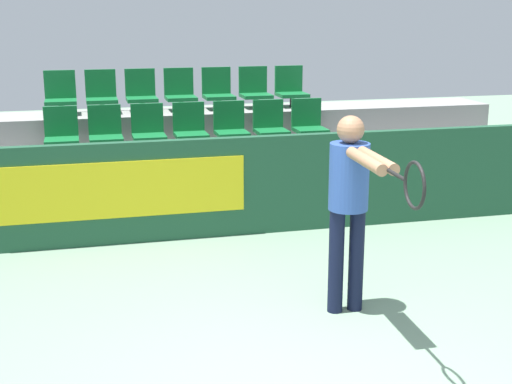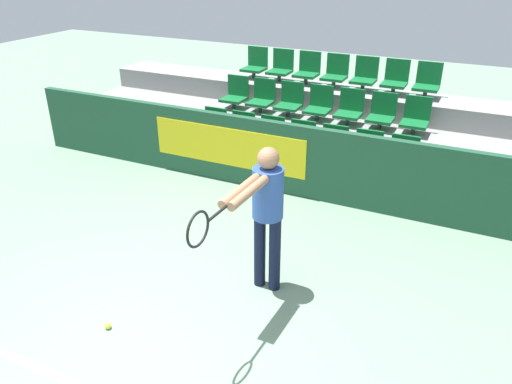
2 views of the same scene
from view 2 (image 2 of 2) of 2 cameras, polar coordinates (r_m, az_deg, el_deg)
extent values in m
plane|color=gray|center=(5.13, -14.29, -17.77)|extent=(30.00, 30.00, 0.00)
cube|color=#1E4C33|center=(7.64, 3.40, 3.82)|extent=(9.54, 0.12, 1.13)
cube|color=yellow|center=(7.95, -3.27, 5.17)|extent=(2.64, 0.02, 0.62)
cube|color=gray|center=(8.23, 4.68, 2.63)|extent=(9.14, 0.86, 0.38)
cube|color=gray|center=(8.92, 6.74, 5.76)|extent=(9.14, 0.86, 0.75)
cube|color=gray|center=(9.63, 8.51, 8.44)|extent=(9.14, 0.86, 1.13)
cylinder|color=#333333|center=(8.82, -5.12, 6.13)|extent=(0.07, 0.07, 0.15)
cube|color=#146B33|center=(8.79, -5.15, 6.73)|extent=(0.42, 0.42, 0.05)
cube|color=#146B33|center=(8.88, -4.58, 8.43)|extent=(0.42, 0.04, 0.38)
cylinder|color=#333333|center=(8.58, -1.96, 5.61)|extent=(0.07, 0.07, 0.15)
cube|color=#146B33|center=(8.54, -1.97, 6.23)|extent=(0.42, 0.42, 0.05)
cube|color=#146B33|center=(8.63, -1.41, 7.97)|extent=(0.42, 0.04, 0.38)
cylinder|color=#333333|center=(8.36, 1.37, 5.04)|extent=(0.07, 0.07, 0.15)
cube|color=#146B33|center=(8.32, 1.38, 5.67)|extent=(0.42, 0.42, 0.05)
cube|color=#146B33|center=(8.41, 1.93, 7.46)|extent=(0.42, 0.04, 0.38)
cylinder|color=#333333|center=(8.17, 4.86, 4.42)|extent=(0.07, 0.07, 0.15)
cube|color=#146B33|center=(8.13, 4.89, 5.07)|extent=(0.42, 0.42, 0.05)
cube|color=#146B33|center=(8.23, 5.43, 6.90)|extent=(0.42, 0.04, 0.38)
cylinder|color=#333333|center=(8.01, 8.50, 3.76)|extent=(0.07, 0.07, 0.15)
cube|color=#146B33|center=(7.97, 8.54, 4.41)|extent=(0.42, 0.42, 0.05)
cube|color=#146B33|center=(8.07, 9.06, 6.29)|extent=(0.42, 0.04, 0.38)
cylinder|color=#333333|center=(7.89, 12.25, 3.06)|extent=(0.07, 0.07, 0.15)
cube|color=#146B33|center=(7.85, 12.32, 3.72)|extent=(0.42, 0.42, 0.05)
cube|color=#146B33|center=(7.95, 12.81, 5.63)|extent=(0.42, 0.04, 0.38)
cylinder|color=#333333|center=(7.80, 16.11, 2.33)|extent=(0.07, 0.07, 0.15)
cube|color=#146B33|center=(7.77, 16.20, 2.99)|extent=(0.42, 0.42, 0.05)
cube|color=#146B33|center=(7.86, 16.66, 4.93)|extent=(0.42, 0.04, 0.38)
cylinder|color=#333333|center=(9.42, -2.56, 9.96)|extent=(0.07, 0.07, 0.15)
cube|color=#146B33|center=(9.39, -2.57, 10.54)|extent=(0.42, 0.42, 0.05)
cube|color=#146B33|center=(9.50, -2.04, 12.08)|extent=(0.42, 0.04, 0.38)
cylinder|color=#333333|center=(9.19, 0.49, 9.55)|extent=(0.07, 0.07, 0.15)
cube|color=#146B33|center=(9.16, 0.49, 10.14)|extent=(0.42, 0.42, 0.05)
cube|color=#146B33|center=(9.27, 1.01, 11.72)|extent=(0.42, 0.04, 0.38)
cylinder|color=#333333|center=(8.98, 3.68, 9.10)|extent=(0.07, 0.07, 0.15)
cube|color=#146B33|center=(8.95, 3.69, 9.70)|extent=(0.42, 0.42, 0.05)
cube|color=#146B33|center=(9.07, 4.20, 11.32)|extent=(0.42, 0.04, 0.38)
cylinder|color=#333333|center=(8.81, 6.99, 8.60)|extent=(0.07, 0.07, 0.15)
cube|color=#146B33|center=(8.78, 7.02, 9.21)|extent=(0.42, 0.42, 0.05)
cube|color=#146B33|center=(8.89, 7.51, 10.86)|extent=(0.42, 0.04, 0.38)
cylinder|color=#333333|center=(8.66, 10.42, 8.04)|extent=(0.07, 0.07, 0.15)
cube|color=#146B33|center=(8.63, 10.47, 8.67)|extent=(0.42, 0.42, 0.05)
cube|color=#146B33|center=(8.75, 10.94, 10.34)|extent=(0.42, 0.04, 0.38)
cylinder|color=#333333|center=(8.55, 13.94, 7.45)|extent=(0.07, 0.07, 0.15)
cube|color=#146B33|center=(8.52, 14.01, 8.07)|extent=(0.42, 0.42, 0.05)
cube|color=#146B33|center=(8.64, 14.45, 9.78)|extent=(0.42, 0.04, 0.38)
cylinder|color=#333333|center=(8.47, 17.53, 6.81)|extent=(0.07, 0.07, 0.15)
cube|color=#146B33|center=(8.44, 17.62, 7.44)|extent=(0.42, 0.42, 0.05)
cube|color=#146B33|center=(8.56, 18.03, 9.16)|extent=(0.42, 0.04, 0.38)
cylinder|color=#333333|center=(10.07, -0.26, 13.30)|extent=(0.07, 0.07, 0.15)
cube|color=#146B33|center=(10.04, -0.26, 13.85)|extent=(0.42, 0.42, 0.05)
cube|color=#146B33|center=(10.17, 0.22, 15.25)|extent=(0.42, 0.04, 0.38)
cylinder|color=#333333|center=(9.85, 2.67, 12.97)|extent=(0.07, 0.07, 0.15)
cube|color=#146B33|center=(9.83, 2.68, 13.53)|extent=(0.42, 0.42, 0.05)
cube|color=#146B33|center=(9.96, 3.16, 14.96)|extent=(0.42, 0.04, 0.38)
cylinder|color=#333333|center=(9.66, 5.71, 12.60)|extent=(0.07, 0.07, 0.15)
cube|color=#146B33|center=(9.64, 5.74, 13.17)|extent=(0.42, 0.42, 0.05)
cube|color=#146B33|center=(9.77, 6.20, 14.62)|extent=(0.42, 0.04, 0.38)
cylinder|color=#333333|center=(9.50, 8.86, 12.18)|extent=(0.07, 0.07, 0.15)
cube|color=#146B33|center=(9.47, 8.90, 12.75)|extent=(0.42, 0.42, 0.05)
cube|color=#146B33|center=(9.61, 9.34, 14.23)|extent=(0.42, 0.04, 0.38)
cylinder|color=#333333|center=(9.36, 12.09, 11.70)|extent=(0.07, 0.07, 0.15)
cube|color=#146B33|center=(9.34, 12.15, 12.29)|extent=(0.42, 0.42, 0.05)
cube|color=#146B33|center=(9.47, 12.57, 13.79)|extent=(0.42, 0.04, 0.38)
cylinder|color=#333333|center=(9.26, 15.40, 11.18)|extent=(0.07, 0.07, 0.15)
cube|color=#146B33|center=(9.23, 15.47, 11.77)|extent=(0.42, 0.42, 0.05)
cube|color=#146B33|center=(9.37, 15.87, 13.29)|extent=(0.42, 0.04, 0.38)
cylinder|color=#333333|center=(9.19, 18.76, 10.61)|extent=(0.07, 0.07, 0.15)
cube|color=#146B33|center=(9.16, 18.85, 11.20)|extent=(0.42, 0.42, 0.05)
cube|color=#146B33|center=(9.30, 19.22, 12.73)|extent=(0.42, 0.04, 0.38)
cylinder|color=black|center=(5.59, 0.43, -6.68)|extent=(0.13, 0.13, 0.91)
cylinder|color=black|center=(5.53, 2.16, -7.12)|extent=(0.13, 0.13, 0.91)
cylinder|color=#2D4C99|center=(5.19, 1.37, -0.12)|extent=(0.33, 0.33, 0.56)
sphere|color=#9E7051|center=(5.03, 1.42, 3.89)|extent=(0.23, 0.23, 0.23)
cylinder|color=#9E7051|center=(4.71, -1.83, 0.18)|extent=(0.12, 0.67, 0.09)
cylinder|color=#9E7051|center=(4.67, -0.83, -0.03)|extent=(0.12, 0.67, 0.09)
cylinder|color=black|center=(4.32, -4.44, -2.46)|extent=(0.04, 0.30, 0.03)
torus|color=black|center=(4.11, -6.66, -4.25)|extent=(0.04, 0.32, 0.32)
sphere|color=#CCDB33|center=(5.46, -16.57, -14.47)|extent=(0.07, 0.07, 0.07)
camera|label=1|loc=(4.27, -75.40, -7.51)|focal=50.00mm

